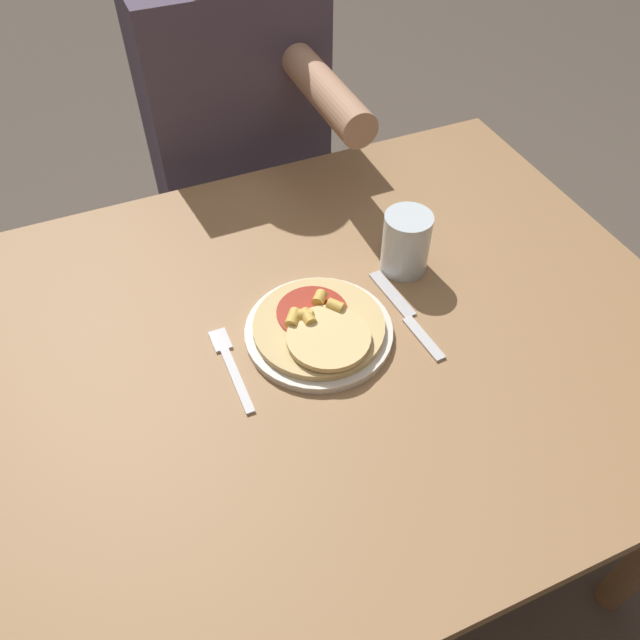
{
  "coord_description": "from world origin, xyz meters",
  "views": [
    {
      "loc": [
        -0.29,
        -0.61,
        1.51
      ],
      "look_at": [
        -0.03,
        -0.0,
        0.78
      ],
      "focal_mm": 35.0,
      "sensor_mm": 36.0,
      "label": 1
    }
  ],
  "objects": [
    {
      "name": "ground_plane",
      "position": [
        0.0,
        0.0,
        0.0
      ],
      "size": [
        8.0,
        8.0,
        0.0
      ],
      "primitive_type": "plane",
      "color": "brown"
    },
    {
      "name": "dining_table",
      "position": [
        0.0,
        0.0,
        0.64
      ],
      "size": [
        1.17,
        0.96,
        0.74
      ],
      "color": "#9E754C",
      "rests_on": "ground_plane"
    },
    {
      "name": "plate",
      "position": [
        -0.03,
        -0.0,
        0.75
      ],
      "size": [
        0.24,
        0.24,
        0.01
      ],
      "color": "silver",
      "rests_on": "dining_table"
    },
    {
      "name": "pizza",
      "position": [
        -0.03,
        -0.01,
        0.77
      ],
      "size": [
        0.21,
        0.21,
        0.04
      ],
      "color": "#DBBC7A",
      "rests_on": "plate"
    },
    {
      "name": "fork",
      "position": [
        -0.18,
        -0.0,
        0.74
      ],
      "size": [
        0.03,
        0.18,
        0.0
      ],
      "color": "silver",
      "rests_on": "dining_table"
    },
    {
      "name": "knife",
      "position": [
        0.12,
        -0.02,
        0.74
      ],
      "size": [
        0.03,
        0.22,
        0.0
      ],
      "color": "silver",
      "rests_on": "dining_table"
    },
    {
      "name": "drinking_glass",
      "position": [
        0.17,
        0.09,
        0.8
      ],
      "size": [
        0.08,
        0.08,
        0.11
      ],
      "color": "silver",
      "rests_on": "dining_table"
    },
    {
      "name": "person_diner",
      "position": [
        0.05,
        0.67,
        0.73
      ],
      "size": [
        0.39,
        0.52,
        1.24
      ],
      "color": "#2D2D38",
      "rests_on": "ground_plane"
    }
  ]
}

